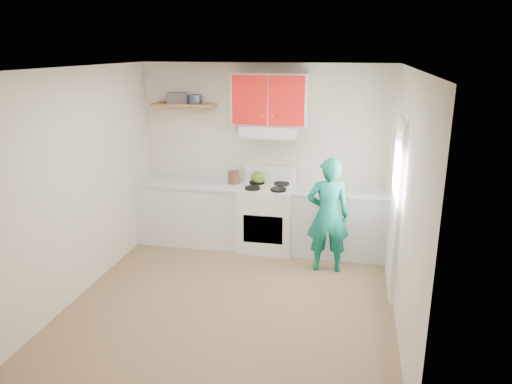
% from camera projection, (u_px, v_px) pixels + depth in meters
% --- Properties ---
extents(floor, '(3.80, 3.80, 0.00)m').
position_uv_depth(floor, '(234.00, 300.00, 5.56)').
color(floor, brown).
rests_on(floor, ground).
extents(ceiling, '(3.60, 3.80, 0.04)m').
position_uv_depth(ceiling, '(230.00, 68.00, 4.81)').
color(ceiling, white).
rests_on(ceiling, floor).
extents(back_wall, '(3.60, 0.04, 2.60)m').
position_uv_depth(back_wall, '(265.00, 155.00, 6.97)').
color(back_wall, beige).
rests_on(back_wall, floor).
extents(front_wall, '(3.60, 0.04, 2.60)m').
position_uv_depth(front_wall, '(165.00, 268.00, 3.40)').
color(front_wall, beige).
rests_on(front_wall, floor).
extents(left_wall, '(0.04, 3.80, 2.60)m').
position_uv_depth(left_wall, '(81.00, 183.00, 5.54)').
color(left_wall, beige).
rests_on(left_wall, floor).
extents(right_wall, '(0.04, 3.80, 2.60)m').
position_uv_depth(right_wall, '(405.00, 203.00, 4.84)').
color(right_wall, beige).
rests_on(right_wall, floor).
extents(door, '(0.05, 0.85, 2.05)m').
position_uv_depth(door, '(396.00, 207.00, 5.58)').
color(door, white).
rests_on(door, floor).
extents(door_glass, '(0.01, 0.55, 0.95)m').
position_uv_depth(door_glass, '(396.00, 171.00, 5.46)').
color(door_glass, white).
rests_on(door_glass, door).
extents(counter_left, '(1.52, 0.60, 0.90)m').
position_uv_depth(counter_left, '(192.00, 213.00, 7.13)').
color(counter_left, silver).
rests_on(counter_left, floor).
extents(counter_right, '(1.32, 0.60, 0.90)m').
position_uv_depth(counter_right, '(341.00, 223.00, 6.71)').
color(counter_right, silver).
rests_on(counter_right, floor).
extents(stove, '(0.76, 0.65, 0.92)m').
position_uv_depth(stove, '(267.00, 218.00, 6.89)').
color(stove, white).
rests_on(stove, floor).
extents(range_hood, '(0.76, 0.44, 0.15)m').
position_uv_depth(range_hood, '(269.00, 131.00, 6.63)').
color(range_hood, silver).
rests_on(range_hood, back_wall).
extents(upper_cabinets, '(1.02, 0.33, 0.70)m').
position_uv_depth(upper_cabinets, '(270.00, 99.00, 6.56)').
color(upper_cabinets, red).
rests_on(upper_cabinets, back_wall).
extents(shelf, '(0.90, 0.30, 0.04)m').
position_uv_depth(shelf, '(184.00, 104.00, 6.84)').
color(shelf, brown).
rests_on(shelf, back_wall).
extents(books, '(0.33, 0.29, 0.15)m').
position_uv_depth(books, '(177.00, 98.00, 6.81)').
color(books, '#3F373C').
rests_on(books, shelf).
extents(tin, '(0.20, 0.20, 0.12)m').
position_uv_depth(tin, '(194.00, 99.00, 6.77)').
color(tin, '#333D4C').
rests_on(tin, shelf).
extents(kettle, '(0.22, 0.22, 0.18)m').
position_uv_depth(kettle, '(258.00, 178.00, 6.90)').
color(kettle, '#4F7721').
rests_on(kettle, stove).
extents(crock, '(0.20, 0.20, 0.20)m').
position_uv_depth(crock, '(234.00, 178.00, 6.90)').
color(crock, '#492F20').
rests_on(crock, counter_left).
extents(cutting_board, '(0.35, 0.30, 0.02)m').
position_uv_depth(cutting_board, '(327.00, 193.00, 6.52)').
color(cutting_board, olive).
rests_on(cutting_board, counter_right).
extents(silicone_mat, '(0.33, 0.30, 0.01)m').
position_uv_depth(silicone_mat, '(372.00, 196.00, 6.41)').
color(silicone_mat, red).
rests_on(silicone_mat, counter_right).
extents(person, '(0.59, 0.43, 1.50)m').
position_uv_depth(person, '(328.00, 215.00, 6.12)').
color(person, '#0C725E').
rests_on(person, floor).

